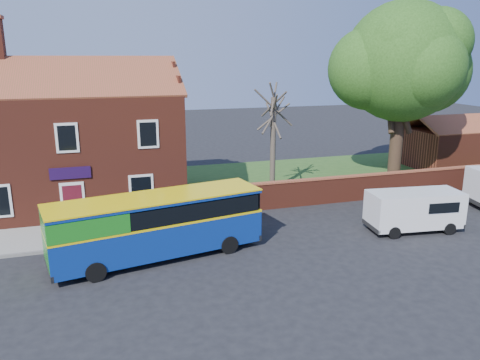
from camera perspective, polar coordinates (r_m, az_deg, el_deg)
name	(u,v)px	position (r m, az deg, el deg)	size (l,w,h in m)	color
ground	(246,267)	(19.88, 0.75, -10.56)	(120.00, 120.00, 0.00)	black
pavement	(74,235)	(24.40, -19.58, -6.37)	(18.00, 3.50, 0.12)	gray
kerb	(73,249)	(22.77, -19.73, -7.89)	(18.00, 0.15, 0.14)	slate
grass_strip	(357,173)	(36.35, 14.10, 0.82)	(26.00, 12.00, 0.04)	#426B28
shop_building	(72,147)	(29.08, -19.82, 3.81)	(12.30, 8.13, 10.50)	maroon
boundary_wall	(408,183)	(31.35, 19.80, -0.32)	(22.00, 0.38, 1.60)	maroon
outbuilding	(458,146)	(41.37, 25.02, 3.78)	(8.20, 5.06, 4.17)	maroon
bus	(151,224)	(20.44, -10.82, -5.29)	(9.39, 3.98, 2.78)	navy
van_near	(414,209)	(25.02, 20.50, -3.33)	(4.80, 2.36, 2.03)	white
large_tree	(402,66)	(33.76, 19.14, 13.03)	(9.95, 7.87, 12.14)	black
bare_tree	(273,140)	(29.69, 4.05, 4.87)	(2.50, 2.98, 6.66)	#4C4238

